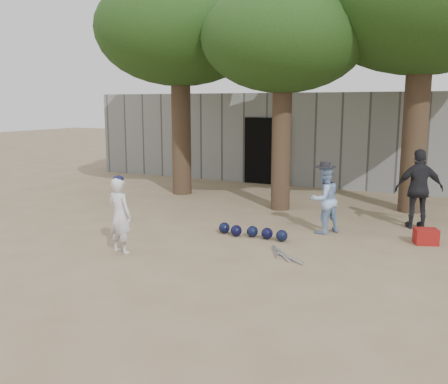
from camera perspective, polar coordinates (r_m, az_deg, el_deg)
The scene contains 9 objects.
ground at distance 9.41m, azimuth -6.04°, elevation -6.38°, with size 70.00×70.00×0.00m, color #937C5E.
boy_player at distance 9.10m, azimuth -11.83°, elevation -2.64°, with size 0.50×0.33×1.37m, color silver.
spectator_blue at distance 10.48m, azimuth 11.37°, elevation -0.83°, with size 0.69×0.54×1.41m, color #8DADD9.
spectator_dark at distance 11.43m, azimuth 21.40°, elevation 0.32°, with size 1.00×0.42×1.71m, color black.
red_bag at distance 10.32m, azimuth 22.08°, elevation -4.73°, with size 0.42×0.32×0.30m, color maroon.
back_building at distance 18.61m, azimuth 11.34°, elevation 6.33°, with size 16.00×5.24×3.00m.
helmet_row at distance 10.06m, azimuth 3.21°, elevation -4.56°, with size 1.51×0.33×0.23m.
bat_pile at distance 8.90m, azimuth 6.74°, elevation -7.16°, with size 0.86×0.80×0.06m.
tree_row at distance 13.42m, azimuth 8.71°, elevation 18.67°, with size 11.40×5.80×6.69m.
Camera 1 is at (4.89, -7.58, 2.66)m, focal length 40.00 mm.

